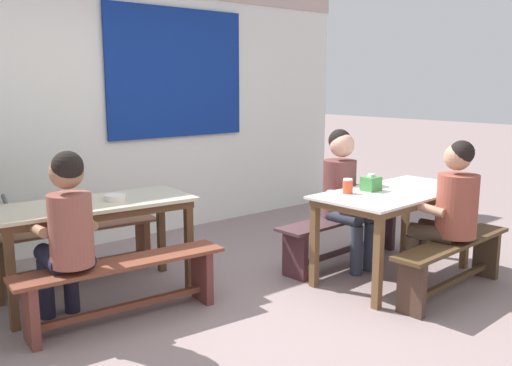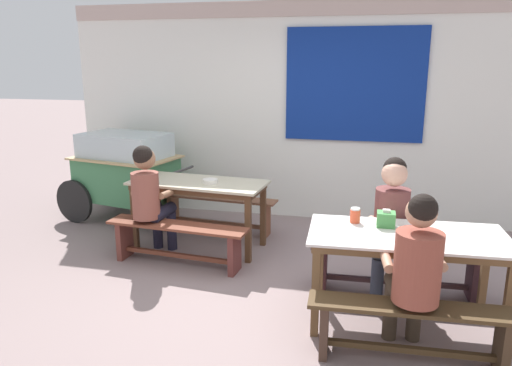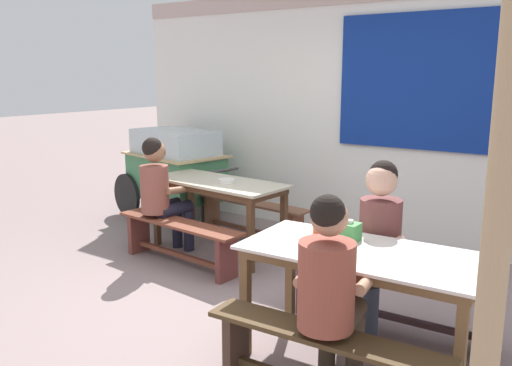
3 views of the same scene
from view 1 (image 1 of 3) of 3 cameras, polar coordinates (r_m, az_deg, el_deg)
The scene contains 14 objects.
ground_plane at distance 4.34m, azimuth 1.60°, elevation -12.61°, with size 40.00×40.00×0.00m, color gray.
backdrop_wall at distance 6.06m, azimuth -13.99°, elevation 8.16°, with size 6.33×0.23×2.84m.
dining_table_far at distance 4.47m, azimuth -16.49°, elevation -2.99°, with size 1.58×0.78×0.78m.
dining_table_near at distance 4.88m, azimuth 14.35°, elevation -1.70°, with size 1.57×0.82×0.78m.
bench_far_back at distance 5.09m, azimuth -18.31°, elevation -6.17°, with size 1.52×0.38×0.45m.
bench_far_front at distance 4.08m, azimuth -13.63°, elevation -9.90°, with size 1.54×0.42×0.45m.
bench_near_back at distance 5.29m, azimuth 9.07°, elevation -5.01°, with size 1.58×0.37×0.45m.
bench_near_front at distance 4.72m, azimuth 19.85°, elevation -7.44°, with size 1.46×0.32×0.45m.
person_right_near_table at distance 5.09m, azimuth 9.19°, elevation -0.53°, with size 0.43×0.52×1.28m.
person_left_back_turned at distance 3.92m, azimuth -19.10°, elevation -4.48°, with size 0.42×0.58×1.26m.
person_near_front at distance 4.64m, azimuth 19.47°, elevation -2.35°, with size 0.47×0.54×1.26m.
tissue_box at distance 4.81m, azimuth 11.90°, elevation -0.05°, with size 0.15×0.13×0.15m.
condiment_jar at distance 4.65m, azimuth 9.54°, elevation -0.34°, with size 0.09×0.09×0.13m.
soup_bowl at distance 4.47m, azimuth -14.51°, elevation -1.46°, with size 0.17×0.17×0.04m, color silver.
Camera 1 is at (-2.66, -2.97, 1.69)m, focal length 38.36 mm.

